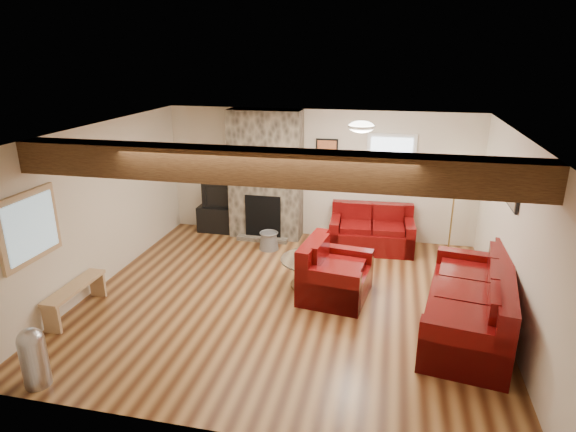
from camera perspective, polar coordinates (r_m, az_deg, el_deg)
name	(u,v)px	position (r m, az deg, el deg)	size (l,w,h in m)	color
room	(288,220)	(6.81, 0.05, -0.52)	(8.00, 8.00, 8.00)	#4E2914
oak_beam	(264,167)	(5.34, -2.85, 5.87)	(6.00, 0.36, 0.38)	black
chimney_breast	(266,177)	(9.36, -2.66, 4.70)	(1.40, 0.67, 2.50)	#353029
back_window	(391,163)	(9.19, 12.06, 6.15)	(0.90, 0.08, 1.10)	white
hatch_window	(30,227)	(6.77, -28.30, -1.18)	(0.08, 1.00, 0.90)	tan
ceiling_dome	(361,129)	(7.26, 8.68, 10.19)	(0.40, 0.40, 0.18)	silver
artwork_back	(327,152)	(9.24, 4.61, 7.52)	(0.42, 0.06, 0.52)	black
artwork_right	(513,193)	(6.98, 25.12, 2.46)	(0.06, 0.55, 0.42)	black
sofa_three	(469,298)	(6.80, 20.62, -9.10)	(2.39, 1.00, 0.92)	#4A0905
loveseat	(372,229)	(9.05, 9.89, -1.48)	(1.52, 0.87, 0.81)	#4A0905
armchair_red	(336,270)	(7.23, 5.69, -6.41)	(1.07, 0.94, 0.86)	#4A0905
coffee_table	(311,272)	(7.59, 2.75, -6.70)	(0.96, 0.96, 0.50)	#493017
tv_cabinet	(224,219)	(9.94, -7.54, -0.36)	(1.05, 0.42, 0.53)	black
television	(223,195)	(9.78, -7.67, 2.45)	(0.85, 0.11, 0.49)	black
floor_lamp	(456,178)	(9.03, 19.34, 4.25)	(0.42, 0.42, 1.63)	#AC9147
pine_bench	(76,300)	(7.48, -23.82, -9.05)	(0.26, 1.13, 0.42)	tan
pedal_bin	(34,357)	(6.13, -27.91, -14.56)	(0.28, 0.28, 0.71)	#A7A7AC
coal_bucket	(269,240)	(9.00, -2.28, -2.90)	(0.36, 0.36, 0.34)	gray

